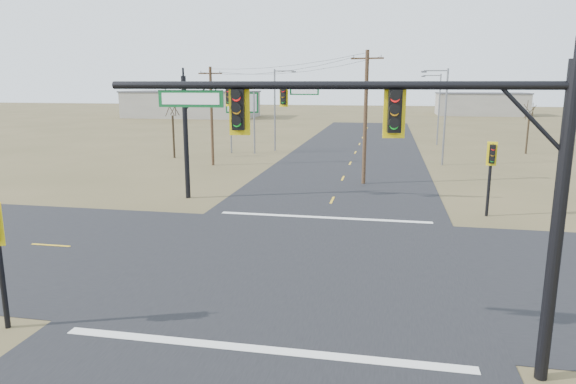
% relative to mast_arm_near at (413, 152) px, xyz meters
% --- Properties ---
extents(ground, '(320.00, 320.00, 0.00)m').
position_rel_mast_arm_near_xyz_m(ground, '(-4.00, 7.50, -5.81)').
color(ground, brown).
rests_on(ground, ground).
extents(road_ew, '(160.00, 14.00, 0.02)m').
position_rel_mast_arm_near_xyz_m(road_ew, '(-4.00, 7.50, -5.80)').
color(road_ew, black).
rests_on(road_ew, ground).
extents(road_ns, '(14.00, 160.00, 0.02)m').
position_rel_mast_arm_near_xyz_m(road_ns, '(-4.00, 7.50, -5.79)').
color(road_ns, black).
rests_on(road_ns, ground).
extents(stop_bar_near, '(12.00, 0.40, 0.01)m').
position_rel_mast_arm_near_xyz_m(stop_bar_near, '(-4.00, 0.00, -5.78)').
color(stop_bar_near, silver).
rests_on(stop_bar_near, road_ns).
extents(stop_bar_far, '(12.00, 0.40, 0.01)m').
position_rel_mast_arm_near_xyz_m(stop_bar_far, '(-4.00, 15.00, -5.78)').
color(stop_bar_far, silver).
rests_on(stop_bar_far, road_ns).
extents(mast_arm_near, '(11.65, 0.48, 8.04)m').
position_rel_mast_arm_near_xyz_m(mast_arm_near, '(0.00, 0.00, 0.00)').
color(mast_arm_near, black).
rests_on(mast_arm_near, ground).
extents(mast_arm_far, '(9.82, 0.46, 7.95)m').
position_rel_mast_arm_near_xyz_m(mast_arm_far, '(-10.74, 18.48, -0.12)').
color(mast_arm_far, black).
rests_on(mast_arm_far, ground).
extents(pedestal_signal_ne, '(0.62, 0.53, 4.33)m').
position_rel_mast_arm_near_xyz_m(pedestal_signal_ne, '(5.15, 17.08, -2.64)').
color(pedestal_signal_ne, black).
rests_on(pedestal_signal_ne, ground).
extents(utility_pole_near, '(2.40, 0.50, 9.85)m').
position_rel_mast_arm_near_xyz_m(utility_pole_near, '(-2.29, 25.64, -0.70)').
color(utility_pole_near, '#4C3520').
rests_on(utility_pole_near, ground).
extents(utility_pole_far, '(2.19, 0.26, 8.95)m').
position_rel_mast_arm_near_xyz_m(utility_pole_far, '(-16.51, 32.13, -1.14)').
color(utility_pole_far, '#4C3520').
rests_on(utility_pole_far, ground).
extents(highway_sign, '(3.32, 1.21, 6.53)m').
position_rel_mast_arm_near_xyz_m(highway_sign, '(-16.02, 40.62, -1.22)').
color(highway_sign, slate).
rests_on(highway_sign, ground).
extents(streetlight_a, '(2.47, 0.37, 8.80)m').
position_rel_mast_arm_near_xyz_m(streetlight_a, '(4.32, 36.24, -0.87)').
color(streetlight_a, slate).
rests_on(streetlight_a, ground).
extents(streetlight_b, '(2.41, 0.39, 8.60)m').
position_rel_mast_arm_near_xyz_m(streetlight_b, '(5.25, 52.58, -0.98)').
color(streetlight_b, slate).
rests_on(streetlight_b, ground).
extents(streetlight_c, '(2.51, 0.30, 9.01)m').
position_rel_mast_arm_near_xyz_m(streetlight_c, '(-12.88, 43.47, -0.75)').
color(streetlight_c, slate).
rests_on(streetlight_c, ground).
extents(bare_tree_a, '(3.66, 3.66, 6.75)m').
position_rel_mast_arm_near_xyz_m(bare_tree_a, '(-21.99, 35.97, -0.46)').
color(bare_tree_a, black).
rests_on(bare_tree_a, ground).
extents(bare_tree_b, '(3.36, 3.36, 7.45)m').
position_rel_mast_arm_near_xyz_m(bare_tree_b, '(-25.56, 47.72, 0.15)').
color(bare_tree_b, black).
rests_on(bare_tree_b, ground).
extents(bare_tree_c, '(3.27, 3.27, 5.99)m').
position_rel_mast_arm_near_xyz_m(bare_tree_c, '(14.21, 46.16, -1.11)').
color(bare_tree_c, black).
rests_on(bare_tree_c, ground).
extents(warehouse_left, '(28.00, 14.00, 5.50)m').
position_rel_mast_arm_near_xyz_m(warehouse_left, '(-44.00, 97.50, -3.06)').
color(warehouse_left, gray).
rests_on(warehouse_left, ground).
extents(warehouse_mid, '(20.00, 12.00, 5.00)m').
position_rel_mast_arm_near_xyz_m(warehouse_mid, '(21.00, 117.50, -3.31)').
color(warehouse_mid, gray).
rests_on(warehouse_mid, ground).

